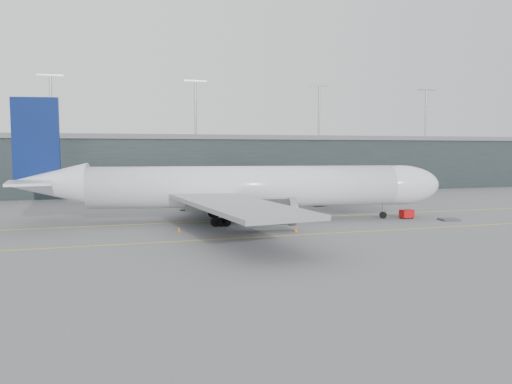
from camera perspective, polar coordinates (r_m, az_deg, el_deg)
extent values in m
plane|color=#5A5A5F|center=(84.94, -4.47, -2.92)|extent=(320.00, 320.00, 0.00)
cube|color=yellow|center=(81.08, -3.86, -3.29)|extent=(160.00, 0.25, 0.02)
cube|color=yellow|center=(65.79, -0.70, -5.22)|extent=(160.00, 0.25, 0.02)
cube|color=yellow|center=(105.39, -4.16, -1.38)|extent=(0.25, 60.00, 0.02)
cube|color=#1E2729|center=(141.41, -9.57, 3.02)|extent=(240.00, 35.00, 14.00)
cube|color=slate|center=(141.37, -9.61, 6.10)|extent=(240.00, 36.00, 1.20)
cylinder|color=#9E9EA3|center=(131.13, -22.37, 9.13)|extent=(0.60, 0.60, 14.00)
cylinder|color=#9E9EA3|center=(132.61, -6.93, 9.42)|extent=(0.60, 0.60, 14.00)
cylinder|color=#9E9EA3|center=(142.91, 7.21, 9.09)|extent=(0.60, 0.60, 14.00)
cylinder|color=#9E9EA3|center=(160.35, 18.83, 8.41)|extent=(0.60, 0.60, 14.00)
cylinder|color=white|center=(79.92, -1.27, 0.63)|extent=(49.06, 14.37, 6.56)
ellipsoid|color=white|center=(86.66, 16.01, 0.78)|extent=(14.65, 8.70, 6.56)
cone|color=white|center=(82.23, -22.64, 0.89)|extent=(12.50, 8.10, 6.29)
cube|color=gray|center=(80.04, -2.02, -1.19)|extent=(17.55, 7.96, 2.11)
cube|color=black|center=(88.27, 18.42, 1.48)|extent=(2.81, 3.51, 0.85)
cube|color=gray|center=(63.46, -2.50, -1.46)|extent=(13.01, 31.56, 0.58)
cylinder|color=#313236|center=(70.57, 1.33, -2.27)|extent=(7.90, 4.85, 3.70)
cube|color=gray|center=(96.02, -4.23, 0.72)|extent=(21.73, 31.79, 0.58)
cylinder|color=#313236|center=(90.35, -0.64, -0.68)|extent=(7.90, 4.85, 3.70)
cube|color=#0A1A54|center=(82.49, -23.87, 5.49)|extent=(6.87, 1.64, 12.69)
cube|color=white|center=(76.91, -24.54, 0.96)|extent=(6.72, 10.04, 0.37)
cube|color=white|center=(88.08, -22.34, 1.49)|extent=(9.22, 11.07, 0.37)
cylinder|color=black|center=(86.13, 14.32, -2.56)|extent=(1.22, 0.61, 1.16)
cylinder|color=#9E9EA3|center=(86.04, 14.33, -2.04)|extent=(0.32, 0.32, 2.75)
cylinder|color=black|center=(75.08, -4.06, -3.44)|extent=(1.44, 0.74, 1.37)
cylinder|color=black|center=(85.11, -4.48, -2.44)|extent=(1.44, 0.74, 1.37)
cube|color=#28282D|center=(92.69, 9.68, 1.02)|extent=(3.51, 3.93, 3.01)
cube|color=#28282D|center=(100.65, 7.32, 1.36)|extent=(2.95, 14.01, 2.68)
cube|color=#28282D|center=(113.40, 4.31, 1.79)|extent=(3.22, 14.01, 2.79)
cube|color=#28282D|center=(126.40, 1.90, 2.12)|extent=(3.49, 14.02, 2.90)
cylinder|color=#9E9EA3|center=(101.59, 7.12, -0.49)|extent=(0.54, 0.54, 4.08)
cube|color=#313236|center=(101.76, 7.11, -1.42)|extent=(2.18, 1.65, 0.75)
cylinder|color=#28282D|center=(129.63, 1.75, 2.20)|extent=(4.29, 4.29, 3.22)
cylinder|color=#28282D|center=(129.84, 1.75, 0.68)|extent=(1.93, 1.93, 3.86)
cube|color=red|center=(87.15, 16.85, -2.37)|extent=(2.28, 1.59, 1.27)
cylinder|color=black|center=(86.36, 16.64, -2.86)|extent=(0.40, 0.19, 0.39)
cylinder|color=black|center=(87.36, 17.43, -2.79)|extent=(0.40, 0.19, 0.39)
cylinder|color=black|center=(87.11, 16.23, -2.78)|extent=(0.40, 0.19, 0.39)
cylinder|color=black|center=(88.10, 17.02, -2.72)|extent=(0.40, 0.19, 0.39)
cube|color=#3E3E43|center=(87.16, 21.19, -2.93)|extent=(3.15, 2.65, 0.29)
cube|color=#313236|center=(95.04, -8.05, -2.04)|extent=(2.17, 1.98, 0.18)
cube|color=#A0A4AC|center=(94.95, -8.05, -1.56)|extent=(1.81, 1.76, 1.32)
cube|color=navy|center=(94.88, -8.06, -1.15)|extent=(1.86, 1.82, 0.07)
cube|color=#313236|center=(94.94, -7.49, -2.03)|extent=(2.09, 1.82, 0.18)
cube|color=#B4B8C1|center=(94.84, -7.49, -1.55)|extent=(1.72, 1.65, 1.35)
cube|color=navy|center=(94.76, -7.50, -1.13)|extent=(1.77, 1.70, 0.07)
cube|color=#313236|center=(95.73, -5.08, -1.95)|extent=(2.18, 1.89, 0.19)
cube|color=#9DA2A8|center=(95.63, -5.08, -1.44)|extent=(1.79, 1.71, 1.42)
cube|color=navy|center=(95.55, -5.08, -1.00)|extent=(1.84, 1.77, 0.08)
cone|color=#E2610C|center=(91.48, 16.12, -2.30)|extent=(0.47, 0.47, 0.75)
cone|color=orange|center=(70.43, 4.56, -4.24)|extent=(0.50, 0.50, 0.79)
cone|color=#CA4B0B|center=(96.51, -0.87, -1.75)|extent=(0.45, 0.45, 0.71)
cone|color=orange|center=(71.17, -8.79, -4.20)|extent=(0.47, 0.47, 0.74)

